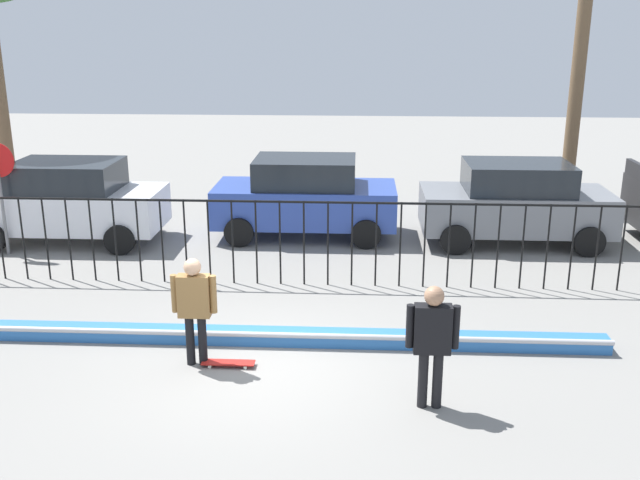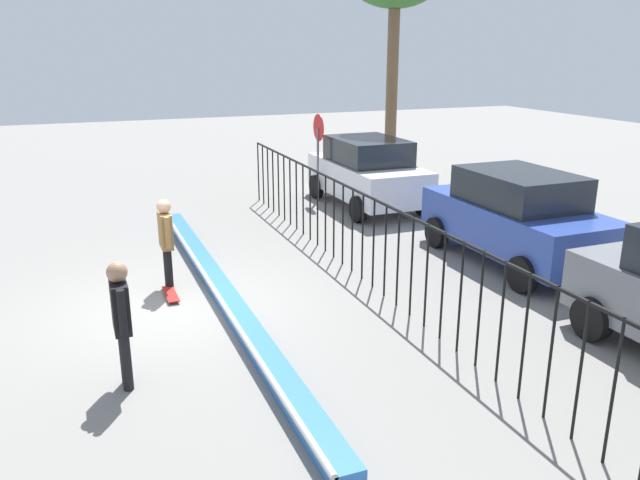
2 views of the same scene
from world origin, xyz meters
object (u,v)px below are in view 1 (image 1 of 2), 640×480
skateboard (228,363)px  parked_car_white (69,201)px  parked_car_gray (515,202)px  stop_sign (0,183)px  skateboarder (194,302)px  camera_operator (432,336)px  parked_car_blue (305,196)px

skateboard → parked_car_white: size_ratio=0.19×
parked_car_gray → stop_sign: bearing=-171.7°
skateboarder → skateboard: skateboarder is taller
skateboarder → camera_operator: size_ratio=0.97×
parked_car_white → stop_sign: bearing=-130.7°
skateboard → stop_sign: size_ratio=0.32×
skateboard → parked_car_gray: (5.55, 6.64, 0.91)m
skateboarder → camera_operator: (3.40, -1.07, 0.03)m
parked_car_gray → skateboard: bearing=-128.9°
skateboarder → skateboard: 1.07m
parked_car_gray → camera_operator: bearing=-108.0°
parked_car_white → parked_car_gray: same height
skateboarder → parked_car_gray: 8.93m
camera_operator → parked_car_blue: bearing=-15.7°
skateboarder → stop_sign: stop_sign is taller
parked_car_blue → parked_car_gray: (4.90, -0.31, 0.00)m
parked_car_white → parked_car_blue: same height
stop_sign → skateboarder: bearing=-43.4°
camera_operator → parked_car_white: size_ratio=0.40×
camera_operator → parked_car_gray: size_ratio=0.40×
skateboard → parked_car_gray: size_ratio=0.19×
skateboarder → stop_sign: bearing=121.3°
skateboard → parked_car_blue: size_ratio=0.19×
skateboard → camera_operator: bearing=-11.5°
parked_car_white → camera_operator: bearing=-38.7°
parked_car_white → parked_car_gray: 10.38m
parked_car_white → parked_car_gray: size_ratio=1.00×
skateboarder → skateboard: size_ratio=2.11×
skateboard → parked_car_gray: parked_car_gray is taller
parked_car_blue → parked_car_gray: 4.91m
skateboard → parked_car_white: (-4.82, 6.21, 0.91)m
parked_car_white → skateboard: bearing=-47.9°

